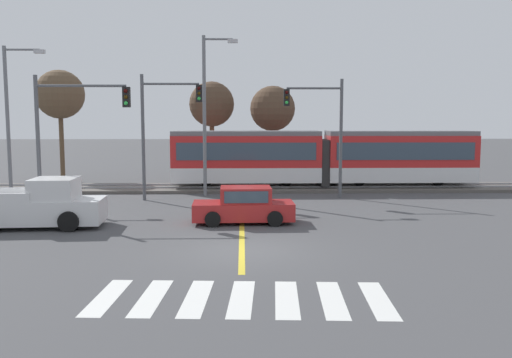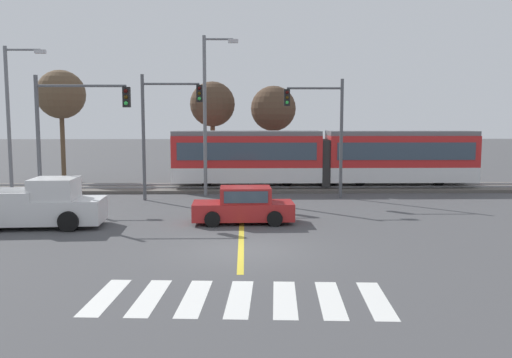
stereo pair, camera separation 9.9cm
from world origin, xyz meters
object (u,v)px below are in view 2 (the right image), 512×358
Objects in this scene: pickup_truck at (38,206)px; street_lamp_west at (12,112)px; bare_tree_east at (273,109)px; street_lamp_centre at (208,107)px; traffic_light_far_left at (162,119)px; light_rail_tram at (324,156)px; bare_tree_far_west at (61,95)px; traffic_light_mid_left at (69,123)px; bare_tree_west at (212,105)px; traffic_light_far_right at (323,121)px; sedan_crossing at (244,206)px.

street_lamp_west reaches higher than pickup_truck.
bare_tree_east reaches higher than pickup_truck.
pickup_truck is 10.35m from street_lamp_west.
street_lamp_centre is 1.36× the size of bare_tree_east.
traffic_light_far_left is 2.96m from street_lamp_centre.
bare_tree_far_west is at bearing 163.02° from light_rail_tram.
light_rail_tram is at bearing 20.70° from street_lamp_centre.
light_rail_tram is 2.94× the size of traffic_light_mid_left.
bare_tree_west is (5.65, 13.02, 1.15)m from traffic_light_mid_left.
traffic_light_mid_left is 0.70× the size of street_lamp_centre.
street_lamp_west reaches higher than bare_tree_far_west.
traffic_light_far_left is 8.97m from bare_tree_west.
street_lamp_centre reaches higher than bare_tree_west.
bare_tree_far_west is at bearing 152.13° from traffic_light_far_right.
bare_tree_far_west is at bearing 109.62° from traffic_light_mid_left.
bare_tree_far_west reaches higher than light_rail_tram.
bare_tree_far_west is (-17.18, 9.08, 1.80)m from traffic_light_far_right.
traffic_light_far_left is at bearing -127.90° from bare_tree_east.
street_lamp_centre is 6.94m from bare_tree_west.
bare_tree_west is at bearing 91.21° from street_lamp_centre.
pickup_truck is 0.71× the size of bare_tree_far_west.
sedan_crossing is 21.40m from bare_tree_far_west.
bare_tree_far_west is at bearing 90.93° from street_lamp_west.
street_lamp_centre is at bearing -36.61° from bare_tree_far_west.
street_lamp_centre is at bearing 55.06° from pickup_truck.
street_lamp_centre is (-2.01, 8.21, 4.32)m from sedan_crossing.
light_rail_tram is 15.58m from traffic_light_mid_left.
sedan_crossing is at bearing -56.41° from traffic_light_far_left.
traffic_light_far_left is at bearing -104.03° from bare_tree_west.
bare_tree_east is at bearing 57.92° from street_lamp_centre.
traffic_light_far_right is at bearing -1.97° from street_lamp_west.
traffic_light_far_right is at bearing -72.69° from bare_tree_east.
traffic_light_far_right reaches higher than sedan_crossing.
bare_tree_far_west is at bearing 143.39° from street_lamp_centre.
bare_tree_west reaches higher than light_rail_tram.
pickup_truck is 18.95m from bare_tree_east.
street_lamp_west is (-4.90, 5.64, 0.56)m from traffic_light_mid_left.
traffic_light_far_left is 0.81× the size of street_lamp_west.
bare_tree_far_west is at bearing 131.14° from traffic_light_far_left.
bare_tree_east is at bearing 107.31° from traffic_light_far_right.
street_lamp_west reaches higher than light_rail_tram.
traffic_light_far_left is 8.67m from traffic_light_far_right.
traffic_light_far_left is at bearing -8.58° from street_lamp_west.
traffic_light_mid_left is at bearing -113.47° from bare_tree_west.
sedan_crossing is 8.80m from traffic_light_mid_left.
bare_tree_far_west is 10.77m from bare_tree_west.
street_lamp_centre reaches higher than traffic_light_mid_left.
street_lamp_centre reaches higher than pickup_truck.
traffic_light_far_left reaches higher than light_rail_tram.
pickup_truck is 18.36m from bare_tree_far_west.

